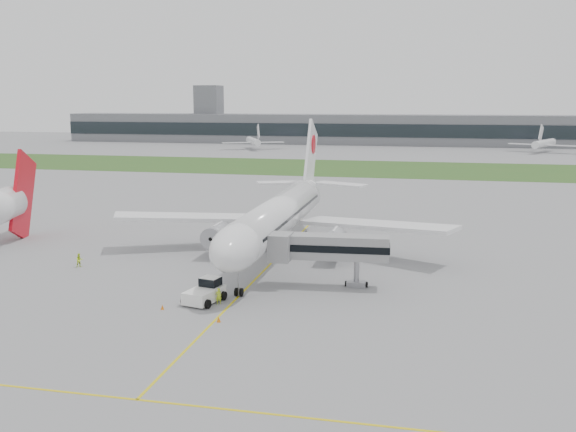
% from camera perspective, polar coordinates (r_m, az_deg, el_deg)
% --- Properties ---
extents(ground, '(600.00, 600.00, 0.00)m').
position_cam_1_polar(ground, '(84.15, -1.43, -4.14)').
color(ground, gray).
rests_on(ground, ground).
extents(apron_markings, '(70.00, 70.00, 0.04)m').
position_cam_1_polar(apron_markings, '(79.47, -2.30, -5.02)').
color(apron_markings, yellow).
rests_on(apron_markings, ground).
extents(grass_strip, '(600.00, 50.00, 0.02)m').
position_cam_1_polar(grass_strip, '(201.16, 6.82, 4.25)').
color(grass_strip, '#2E5A22').
rests_on(grass_strip, ground).
extents(terminal_building, '(320.00, 22.30, 14.00)m').
position_cam_1_polar(terminal_building, '(309.91, 8.91, 7.59)').
color(terminal_building, slate).
rests_on(terminal_building, ground).
extents(control_tower, '(12.00, 12.00, 56.00)m').
position_cam_1_polar(control_tower, '(330.51, -6.97, 6.59)').
color(control_tower, slate).
rests_on(control_tower, ground).
extents(airliner, '(48.13, 53.95, 17.88)m').
position_cam_1_polar(airliner, '(87.58, -0.68, 0.23)').
color(airliner, white).
rests_on(airliner, ground).
extents(pushback_tug, '(4.03, 5.19, 2.41)m').
position_cam_1_polar(pushback_tug, '(68.47, -7.31, -6.66)').
color(pushback_tug, white).
rests_on(pushback_tug, ground).
extents(jet_bridge, '(13.37, 4.67, 6.19)m').
position_cam_1_polar(jet_bridge, '(72.32, 3.36, -2.83)').
color(jet_bridge, gray).
rests_on(jet_bridge, ground).
extents(safety_cone_left, '(0.37, 0.37, 0.51)m').
position_cam_1_polar(safety_cone_left, '(66.89, -11.11, -7.95)').
color(safety_cone_left, '#D7630B').
rests_on(safety_cone_left, ground).
extents(safety_cone_right, '(0.40, 0.40, 0.55)m').
position_cam_1_polar(safety_cone_right, '(62.48, -6.18, -9.11)').
color(safety_cone_right, '#D7630B').
rests_on(safety_cone_right, ground).
extents(ground_crew_near, '(0.75, 0.70, 1.73)m').
position_cam_1_polar(ground_crew_near, '(67.58, -6.19, -7.08)').
color(ground_crew_near, '#BEDF25').
rests_on(ground_crew_near, ground).
extents(ground_crew_far, '(1.08, 1.09, 1.77)m').
position_cam_1_polar(ground_crew_far, '(85.83, -18.05, -3.76)').
color(ground_crew_far, '#D1F328').
rests_on(ground_crew_far, ground).
extents(neighbor_aircraft, '(7.25, 17.80, 14.36)m').
position_cam_1_polar(neighbor_aircraft, '(102.62, -24.20, 0.82)').
color(neighbor_aircraft, red).
rests_on(neighbor_aircraft, ground).
extents(distant_aircraft_left, '(33.87, 32.34, 10.14)m').
position_cam_1_polar(distant_aircraft_left, '(276.57, -3.11, 5.94)').
color(distant_aircraft_left, white).
rests_on(distant_aircraft_left, ground).
extents(distant_aircraft_right, '(35.40, 33.78, 10.61)m').
position_cam_1_polar(distant_aircraft_right, '(278.96, 21.75, 5.26)').
color(distant_aircraft_right, white).
rests_on(distant_aircraft_right, ground).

